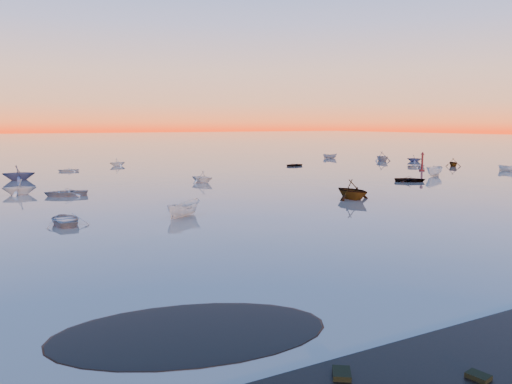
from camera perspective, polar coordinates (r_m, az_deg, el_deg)
ground at (r=117.48m, az=-18.88°, el=3.63°), size 600.00×600.00×0.00m
mud_lobes at (r=25.77m, az=24.28°, el=-10.55°), size 140.00×6.00×0.07m
moored_fleet at (r=71.76m, az=-12.42°, el=1.42°), size 124.00×58.00×1.20m
boat_near_center at (r=42.86m, az=-8.23°, el=-2.76°), size 3.18×4.09×1.31m
boat_near_right at (r=66.67m, az=-6.18°, el=1.07°), size 3.73×3.10×1.20m
channel_marker at (r=87.14m, az=18.46°, el=3.17°), size 0.92×0.92×3.29m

